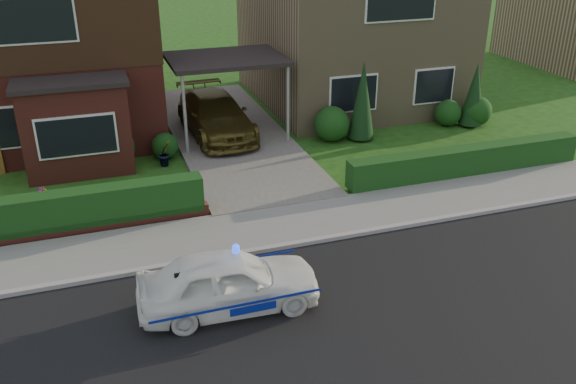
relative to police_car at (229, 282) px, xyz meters
name	(u,v)px	position (x,y,z in m)	size (l,w,h in m)	color
ground	(364,319)	(2.38, -1.20, -0.61)	(120.00, 120.00, 0.00)	#1A4713
road	(364,319)	(2.38, -1.20, -0.61)	(60.00, 6.00, 0.02)	black
kerb	(309,242)	(2.38, 1.85, -0.55)	(60.00, 0.16, 0.12)	#9E9993
sidewalk	(294,223)	(2.38, 2.90, -0.56)	(60.00, 2.00, 0.10)	slate
driveway	(229,134)	(2.38, 9.80, -0.55)	(3.80, 12.00, 0.12)	#666059
house_left	(36,20)	(-3.40, 12.70, 3.20)	(7.50, 9.53, 7.25)	maroon
house_right	(351,7)	(8.18, 12.79, 3.05)	(7.50, 8.06, 7.25)	#9A845E
carport_link	(226,60)	(2.38, 9.75, 2.05)	(3.80, 3.00, 2.77)	black
dwarf_wall	(50,232)	(-3.42, 4.10, -0.43)	(7.70, 0.25, 0.36)	maroon
hedge_left	(52,236)	(-3.42, 4.25, -0.61)	(7.50, 0.55, 0.90)	#123A13
hedge_right	(464,176)	(8.18, 4.15, -0.61)	(7.50, 0.55, 0.80)	#123A13
shrub_left_mid	(113,148)	(-1.62, 8.10, 0.05)	(1.32, 1.32, 1.32)	#123A13
shrub_left_near	(165,146)	(-0.02, 8.40, -0.19)	(0.84, 0.84, 0.84)	#123A13
shrub_right_near	(332,124)	(5.58, 8.20, -0.01)	(1.20, 1.20, 1.20)	#123A13
shrub_right_mid	(448,113)	(10.18, 8.30, -0.13)	(0.96, 0.96, 0.96)	#123A13
shrub_right_far	(477,111)	(11.18, 8.00, -0.07)	(1.08, 1.08, 1.08)	#123A13
conifer_a	(362,103)	(6.58, 8.00, 0.69)	(0.90, 0.90, 2.60)	black
conifer_b	(474,97)	(10.98, 8.00, 0.49)	(0.90, 0.90, 2.20)	black
police_car	(229,282)	(0.00, 0.00, 0.00)	(3.28, 3.64, 1.38)	white
driveway_car	(216,115)	(1.94, 9.80, 0.20)	(1.93, 4.74, 1.38)	brown
potted_plant_a	(54,167)	(-3.34, 7.80, -0.22)	(0.41, 0.28, 0.78)	gray
potted_plant_b	(165,154)	(-0.12, 7.80, -0.21)	(0.44, 0.35, 0.79)	gray
potted_plant_c	(45,201)	(-3.54, 5.57, -0.25)	(0.40, 0.40, 0.71)	gray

